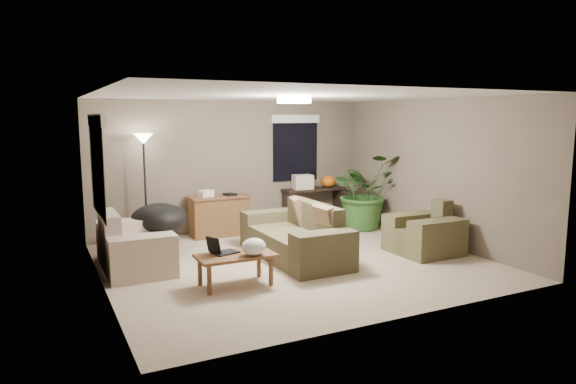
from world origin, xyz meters
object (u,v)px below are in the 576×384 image
loveseat (132,248)px  houseplant (364,200)px  floor_lamp (144,152)px  cat_scratching_post (424,233)px  main_sofa (296,239)px  coffee_table (235,259)px  console_table (313,203)px  armchair (424,235)px  papasan_chair (159,224)px  desk (219,216)px

loveseat → houseplant: houseplant is taller
floor_lamp → cat_scratching_post: floor_lamp is taller
main_sofa → coffee_table: bearing=-147.8°
coffee_table → houseplant: bearing=31.4°
loveseat → houseplant: bearing=9.1°
console_table → floor_lamp: (-3.38, -0.11, 1.16)m
coffee_table → cat_scratching_post: 3.69m
console_table → main_sofa: bearing=-125.1°
main_sofa → loveseat: bearing=166.7°
armchair → floor_lamp: (-3.91, 2.64, 1.30)m
papasan_chair → houseplant: size_ratio=0.74×
cat_scratching_post → console_table: bearing=109.8°
desk → papasan_chair: papasan_chair is taller
desk → loveseat: bearing=-142.0°
main_sofa → desk: main_sofa is taller
main_sofa → desk: bearing=106.8°
loveseat → floor_lamp: floor_lamp is taller
papasan_chair → floor_lamp: 1.31m
papasan_chair → console_table: bearing=13.1°
console_table → floor_lamp: bearing=-178.2°
main_sofa → console_table: bearing=54.9°
armchair → houseplant: size_ratio=0.67×
armchair → desk: 3.70m
main_sofa → coffee_table: size_ratio=2.20×
desk → papasan_chair: size_ratio=1.01×
main_sofa → cat_scratching_post: size_ratio=4.40×
floor_lamp → cat_scratching_post: 5.00m
armchair → desk: bearing=134.3°
armchair → coffee_table: size_ratio=1.00×
papasan_chair → armchair: bearing=-27.3°
floor_lamp → loveseat: bearing=-109.0°
main_sofa → armchair: 2.10m
papasan_chair → houseplant: houseplant is taller
console_table → cat_scratching_post: console_table is taller
desk → console_table: 2.06m
armchair → houseplant: 1.99m
houseplant → main_sofa: bearing=-149.1°
cat_scratching_post → main_sofa: bearing=172.7°
cat_scratching_post → armchair: bearing=-131.6°
loveseat → coffee_table: size_ratio=1.60×
desk → papasan_chair: (-1.25, -0.66, 0.09)m
papasan_chair → floor_lamp: floor_lamp is taller
houseplant → cat_scratching_post: size_ratio=2.97×
armchair → houseplant: bearing=84.8°
floor_lamp → cat_scratching_post: (4.24, -2.27, -1.38)m
loveseat → console_table: bearing=21.4°
loveseat → console_table: loveseat is taller
coffee_table → loveseat: bearing=127.2°
coffee_table → houseplant: size_ratio=0.67×
papasan_chair → main_sofa: bearing=-35.5°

